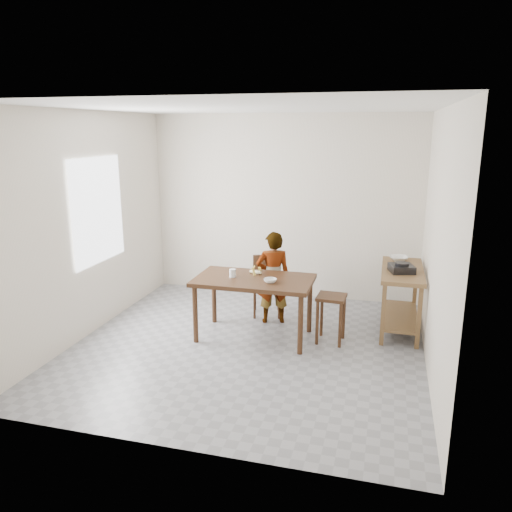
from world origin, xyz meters
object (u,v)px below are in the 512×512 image
(dining_chair, at_px, (267,287))
(stool, at_px, (331,319))
(prep_counter, at_px, (400,299))
(child, at_px, (273,278))
(dining_table, at_px, (254,308))

(dining_chair, relative_size, stool, 1.38)
(dining_chair, distance_m, stool, 1.18)
(prep_counter, distance_m, dining_chair, 1.75)
(child, distance_m, stool, 0.97)
(child, xyz_separation_m, dining_chair, (-0.14, 0.25, -0.21))
(child, height_order, dining_chair, child)
(dining_table, xyz_separation_m, dining_chair, (-0.03, 0.79, 0.02))
(prep_counter, bearing_deg, dining_chair, 177.16)
(prep_counter, xyz_separation_m, dining_chair, (-1.75, 0.09, -0.00))
(stool, bearing_deg, prep_counter, 36.70)
(child, bearing_deg, prep_counter, 166.52)
(dining_chair, bearing_deg, child, -74.06)
(prep_counter, height_order, stool, prep_counter)
(prep_counter, height_order, child, child)
(prep_counter, relative_size, stool, 2.07)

